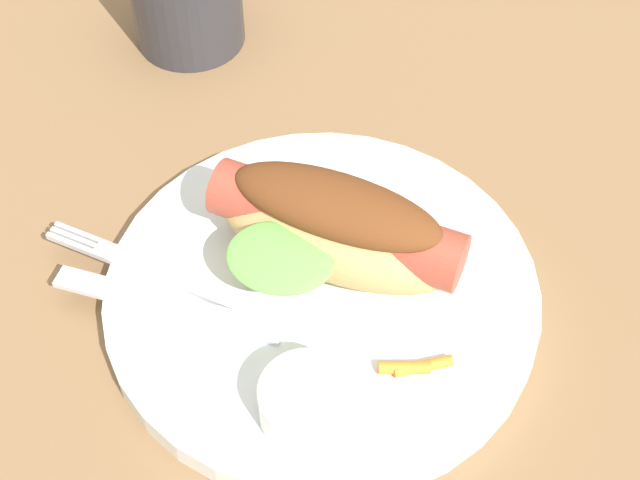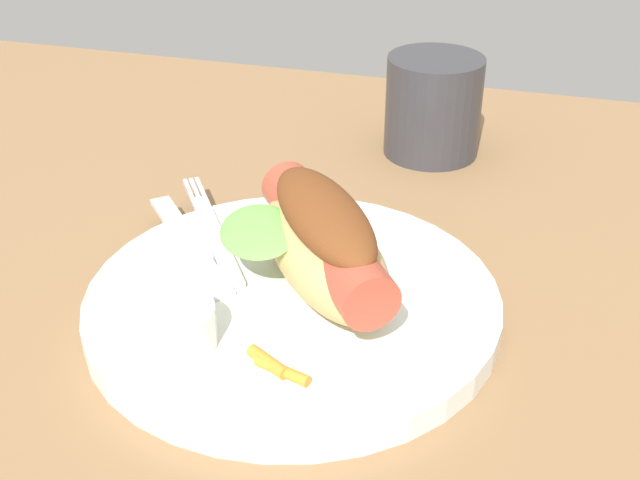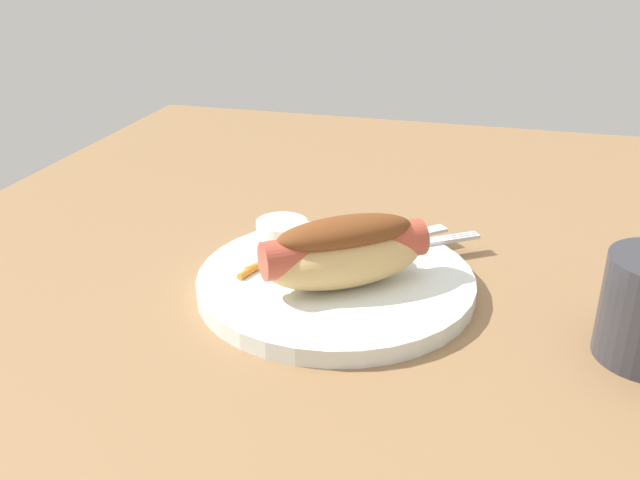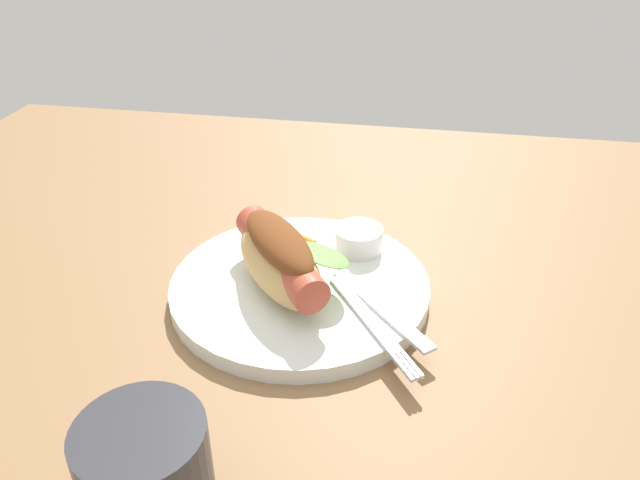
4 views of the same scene
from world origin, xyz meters
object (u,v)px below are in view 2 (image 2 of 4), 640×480
object	(u,v)px
plate	(293,303)
fork	(212,230)
sauce_ramekin	(170,326)
hot_dog	(323,241)
knife	(189,244)
carrot_garnish	(275,366)
drinking_cup	(433,106)

from	to	relation	value
plate	fork	bearing A→B (deg)	-35.61
plate	sauce_ramekin	xyz separation A→B (cm)	(4.90, 6.72, 2.04)
fork	hot_dog	bearing A→B (deg)	-148.99
knife	plate	bearing A→B (deg)	-153.57
plate	carrot_garnish	bearing A→B (deg)	100.42
fork	knife	bearing A→B (deg)	125.14
sauce_ramekin	carrot_garnish	xyz separation A→B (cm)	(-6.25, 0.60, -0.90)
sauce_ramekin	drinking_cup	size ratio (longest dim) A/B	0.60
hot_dog	plate	bearing A→B (deg)	91.11
fork	carrot_garnish	xyz separation A→B (cm)	(-8.81, 12.67, 0.14)
plate	fork	size ratio (longest dim) A/B	1.91
fork	drinking_cup	world-z (taller)	drinking_cup
hot_dog	fork	bearing A→B (deg)	29.28
hot_dog	sauce_ramekin	world-z (taller)	hot_dog
plate	carrot_garnish	world-z (taller)	carrot_garnish
drinking_cup	knife	bearing A→B (deg)	61.31
knife	carrot_garnish	distance (cm)	14.30
plate	carrot_garnish	xyz separation A→B (cm)	(-1.35, 7.32, 1.14)
sauce_ramekin	carrot_garnish	size ratio (longest dim) A/B	1.28
knife	hot_dog	bearing A→B (deg)	-143.99
plate	drinking_cup	bearing A→B (deg)	-99.05
hot_dog	sauce_ramekin	bearing A→B (deg)	104.79
fork	carrot_garnish	size ratio (longest dim) A/B	3.32
fork	knife	xyz separation A→B (cm)	(0.78, 2.06, -0.02)
sauce_ramekin	drinking_cup	xyz separation A→B (cm)	(-9.03, -32.60, 1.35)
sauce_ramekin	carrot_garnish	bearing A→B (deg)	174.48
hot_dog	sauce_ramekin	size ratio (longest dim) A/B	2.99
sauce_ramekin	knife	world-z (taller)	sauce_ramekin
plate	hot_dog	distance (cm)	4.49
hot_dog	knife	size ratio (longest dim) A/B	1.10
plate	sauce_ramekin	world-z (taller)	sauce_ramekin
plate	hot_dog	xyz separation A→B (cm)	(-1.56, -1.18, 4.05)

